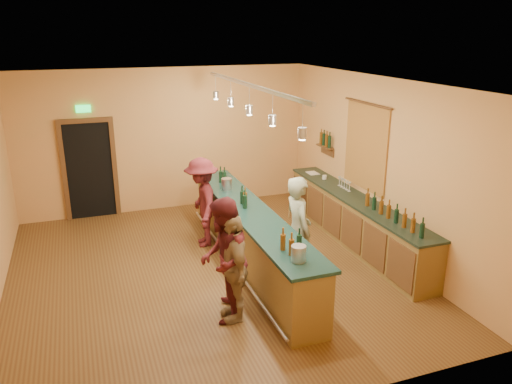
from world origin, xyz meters
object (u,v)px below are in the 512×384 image
object	(u,v)px
customer_a	(224,260)
tasting_bar	(250,233)
bartender	(298,230)
customer_c	(202,202)
back_counter	(355,220)
bar_stool	(295,196)
customer_b	(234,268)

from	to	relation	value
customer_a	tasting_bar	bearing A→B (deg)	169.89
bartender	customer_c	bearing A→B (deg)	30.31
tasting_bar	customer_c	size ratio (longest dim) A/B	2.97
tasting_bar	customer_a	world-z (taller)	customer_a
back_counter	bar_stool	world-z (taller)	back_counter
customer_a	customer_b	size ratio (longest dim) A/B	1.13
customer_c	bar_stool	xyz separation A→B (m)	(2.23, 0.66, -0.35)
tasting_bar	customer_a	xyz separation A→B (m)	(-0.89, -1.44, 0.29)
bartender	customer_b	size ratio (longest dim) A/B	1.13
tasting_bar	customer_c	world-z (taller)	customer_c
bartender	bar_stool	world-z (taller)	bartender
bar_stool	customer_b	bearing A→B (deg)	-126.19
customer_b	customer_c	xyz separation A→B (m)	(0.21, 2.67, 0.06)
customer_a	bar_stool	distance (m)	4.18
bartender	customer_a	xyz separation A→B (m)	(-1.44, -0.65, 0.00)
tasting_bar	customer_b	distance (m)	1.70
customer_c	bar_stool	distance (m)	2.35
back_counter	customer_b	xyz separation A→B (m)	(-2.97, -1.69, 0.31)
tasting_bar	customer_b	bearing A→B (deg)	-116.83
back_counter	customer_a	xyz separation A→B (m)	(-3.10, -1.62, 0.41)
bartender	customer_c	distance (m)	2.24
tasting_bar	customer_b	size ratio (longest dim) A/B	3.20
customer_a	customer_b	distance (m)	0.18
bartender	bar_stool	distance (m)	2.87
tasting_bar	customer_a	size ratio (longest dim) A/B	2.83
back_counter	customer_a	bearing A→B (deg)	-152.37
back_counter	customer_a	world-z (taller)	customer_a
tasting_bar	back_counter	bearing A→B (deg)	4.70
back_counter	customer_b	world-z (taller)	customer_b
bar_stool	tasting_bar	bearing A→B (deg)	-132.55
bartender	customer_b	distance (m)	1.50
customer_b	back_counter	bearing A→B (deg)	123.89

